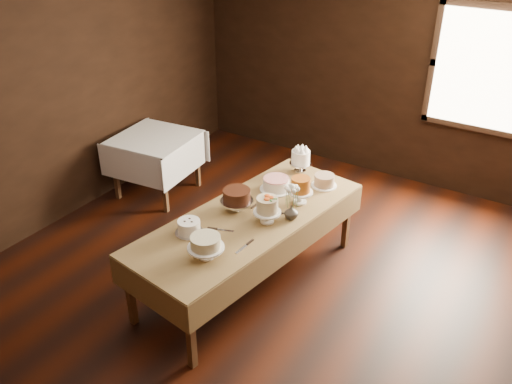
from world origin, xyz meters
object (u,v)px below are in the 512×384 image
object	(u,v)px
cake_server_b	(242,249)
cake_server_d	(290,212)
cake_meringue	(300,162)
cake_chocolate	(237,201)
display_table	(249,221)
flower_vase	(291,212)
cake_caramel	(300,192)
cake_speckled	(324,181)
cake_cream	(206,248)
cake_lattice	(276,185)
cake_server_a	(225,230)
cake_swirl	(189,227)
cake_server_c	(261,201)
cake_flowers	(267,211)
side_table	(155,144)

from	to	relation	value
cake_server_b	cake_server_d	world-z (taller)	same
cake_meringue	cake_chocolate	bearing A→B (deg)	-96.94
display_table	flower_vase	distance (m)	0.41
display_table	cake_server_b	bearing A→B (deg)	-63.44
cake_caramel	cake_chocolate	size ratio (longest dim) A/B	0.82
cake_speckled	cake_cream	bearing A→B (deg)	-99.47
cake_lattice	cake_server_a	size ratio (longest dim) A/B	1.36
cake_speckled	cake_cream	world-z (taller)	cake_cream
cake_lattice	flower_vase	world-z (taller)	flower_vase
cake_meringue	cake_swirl	world-z (taller)	cake_meringue
cake_server_d	cake_chocolate	bearing A→B (deg)	160.18
cake_speckled	cake_server_c	size ratio (longest dim) A/B	1.19
cake_cream	cake_server_b	world-z (taller)	cake_cream
cake_server_a	cake_server_c	world-z (taller)	same
cake_caramel	cake_cream	world-z (taller)	cake_caramel
cake_caramel	cake_flowers	xyz separation A→B (m)	(-0.09, -0.46, -0.01)
cake_speckled	flower_vase	bearing A→B (deg)	-88.39
cake_server_b	cake_caramel	bearing A→B (deg)	-179.69
cake_chocolate	cake_server_a	bearing A→B (deg)	-71.87
cake_caramel	flower_vase	bearing A→B (deg)	-77.12
cake_cream	cake_caramel	bearing A→B (deg)	79.41
cake_caramel	cake_server_a	distance (m)	0.85
cake_caramel	side_table	bearing A→B (deg)	169.48
cake_chocolate	cake_swirl	bearing A→B (deg)	-103.20
side_table	display_table	bearing A→B (deg)	-24.46
cake_lattice	cake_flowers	distance (m)	0.61
cake_meringue	cake_server_d	size ratio (longest dim) A/B	1.11
cake_meringue	cake_swirl	size ratio (longest dim) A/B	1.06
cake_chocolate	cake_server_c	distance (m)	0.30
cake_chocolate	cake_cream	size ratio (longest dim) A/B	1.11
cake_flowers	flower_vase	distance (m)	0.23
side_table	cake_server_a	distance (m)	2.25
cake_lattice	cake_swirl	world-z (taller)	cake_swirl
cake_caramel	cake_server_c	xyz separation A→B (m)	(-0.32, -0.18, -0.12)
cake_meringue	cake_lattice	bearing A→B (deg)	-91.33
cake_flowers	cake_cream	xyz separation A→B (m)	(-0.14, -0.73, -0.02)
cake_server_d	cake_server_b	bearing A→B (deg)	-140.88
side_table	cake_swirl	size ratio (longest dim) A/B	3.93
cake_server_b	flower_vase	size ratio (longest dim) A/B	1.80
cake_cream	cake_server_b	distance (m)	0.32
cake_server_b	cake_meringue	bearing A→B (deg)	-167.06
cake_server_b	cake_server_d	bearing A→B (deg)	178.40
cake_swirl	cake_cream	size ratio (longest dim) A/B	0.83
cake_swirl	cake_server_d	bearing A→B (deg)	53.23
flower_vase	cake_server_b	bearing A→B (deg)	-99.69
cake_caramel	cake_speckled	bearing A→B (deg)	83.69
cake_speckled	cake_server_a	distance (m)	1.26
cake_flowers	flower_vase	bearing A→B (deg)	47.27
cake_speckled	cake_flowers	world-z (taller)	cake_flowers
display_table	cake_server_b	world-z (taller)	cake_server_b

